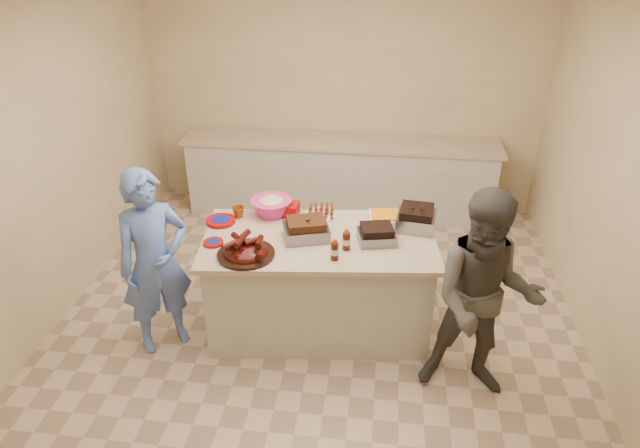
# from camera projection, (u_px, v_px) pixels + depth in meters

# --- Properties ---
(room) EXTENTS (4.50, 5.00, 2.70)m
(room) POSITION_uv_depth(u_px,v_px,m) (316.00, 325.00, 4.99)
(room) COLOR beige
(room) RESTS_ON ground
(back_counter) EXTENTS (3.60, 0.64, 0.90)m
(back_counter) POSITION_uv_depth(u_px,v_px,m) (340.00, 176.00, 6.68)
(back_counter) COLOR beige
(back_counter) RESTS_ON ground
(island) EXTENTS (1.96, 1.17, 0.88)m
(island) POSITION_uv_depth(u_px,v_px,m) (319.00, 325.00, 4.99)
(island) COLOR beige
(island) RESTS_ON ground
(rib_platter) EXTENTS (0.51, 0.51, 0.18)m
(rib_platter) POSITION_uv_depth(u_px,v_px,m) (246.00, 255.00, 4.33)
(rib_platter) COLOR #460D08
(rib_platter) RESTS_ON island
(pulled_pork_tray) EXTENTS (0.41, 0.36, 0.11)m
(pulled_pork_tray) POSITION_uv_depth(u_px,v_px,m) (306.00, 238.00, 4.57)
(pulled_pork_tray) COLOR #47230F
(pulled_pork_tray) RESTS_ON island
(brisket_tray) EXTENTS (0.33, 0.29, 0.09)m
(brisket_tray) POSITION_uv_depth(u_px,v_px,m) (376.00, 242.00, 4.51)
(brisket_tray) COLOR black
(brisket_tray) RESTS_ON island
(roasting_pan) EXTENTS (0.34, 0.34, 0.12)m
(roasting_pan) POSITION_uv_depth(u_px,v_px,m) (415.00, 227.00, 4.72)
(roasting_pan) COLOR gray
(roasting_pan) RESTS_ON island
(coleslaw_bowl) EXTENTS (0.39, 0.39, 0.24)m
(coleslaw_bowl) POSITION_uv_depth(u_px,v_px,m) (272.00, 215.00, 4.91)
(coleslaw_bowl) COLOR #D72E80
(coleslaw_bowl) RESTS_ON island
(sausage_plate) EXTENTS (0.30, 0.30, 0.05)m
(sausage_plate) POSITION_uv_depth(u_px,v_px,m) (321.00, 215.00, 4.91)
(sausage_plate) COLOR silver
(sausage_plate) RESTS_ON island
(mac_cheese_dish) EXTENTS (0.35, 0.27, 0.09)m
(mac_cheese_dish) POSITION_uv_depth(u_px,v_px,m) (389.00, 222.00, 4.79)
(mac_cheese_dish) COLOR orange
(mac_cheese_dish) RESTS_ON island
(bbq_bottle_a) EXTENTS (0.07, 0.07, 0.18)m
(bbq_bottle_a) POSITION_uv_depth(u_px,v_px,m) (335.00, 259.00, 4.29)
(bbq_bottle_a) COLOR #3B1308
(bbq_bottle_a) RESTS_ON island
(bbq_bottle_b) EXTENTS (0.07, 0.07, 0.18)m
(bbq_bottle_b) POSITION_uv_depth(u_px,v_px,m) (346.00, 249.00, 4.41)
(bbq_bottle_b) COLOR #3B1308
(bbq_bottle_b) RESTS_ON island
(mustard_bottle) EXTENTS (0.05, 0.05, 0.12)m
(mustard_bottle) POSITION_uv_depth(u_px,v_px,m) (301.00, 224.00, 4.77)
(mustard_bottle) COLOR yellow
(mustard_bottle) RESTS_ON island
(sauce_bowl) EXTENTS (0.15, 0.06, 0.15)m
(sauce_bowl) POSITION_uv_depth(u_px,v_px,m) (316.00, 227.00, 4.72)
(sauce_bowl) COLOR silver
(sauce_bowl) RESTS_ON island
(plate_stack_large) EXTENTS (0.27, 0.27, 0.03)m
(plate_stack_large) POSITION_uv_depth(u_px,v_px,m) (221.00, 222.00, 4.79)
(plate_stack_large) COLOR #9A0507
(plate_stack_large) RESTS_ON island
(plate_stack_small) EXTENTS (0.18, 0.18, 0.02)m
(plate_stack_small) POSITION_uv_depth(u_px,v_px,m) (213.00, 244.00, 4.48)
(plate_stack_small) COLOR #9A0507
(plate_stack_small) RESTS_ON island
(plastic_cup) EXTENTS (0.11, 0.11, 0.10)m
(plastic_cup) POSITION_uv_depth(u_px,v_px,m) (239.00, 217.00, 4.87)
(plastic_cup) COLOR #8E3306
(plastic_cup) RESTS_ON island
(basket_stack) EXTENTS (0.22, 0.17, 0.11)m
(basket_stack) POSITION_uv_depth(u_px,v_px,m) (286.00, 215.00, 4.91)
(basket_stack) COLOR #9A0507
(basket_stack) RESTS_ON island
(guest_blue) EXTENTS (1.41, 1.57, 0.37)m
(guest_blue) POSITION_uv_depth(u_px,v_px,m) (168.00, 341.00, 4.81)
(guest_blue) COLOR #597CD2
(guest_blue) RESTS_ON ground
(guest_gray) EXTENTS (0.89, 1.68, 0.62)m
(guest_gray) POSITION_uv_depth(u_px,v_px,m) (470.00, 385.00, 4.36)
(guest_gray) COLOR #4F4C47
(guest_gray) RESTS_ON ground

